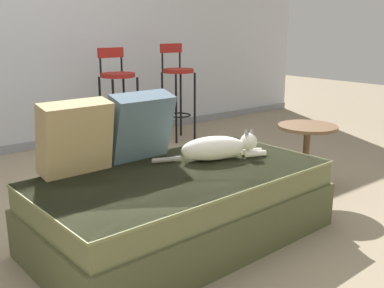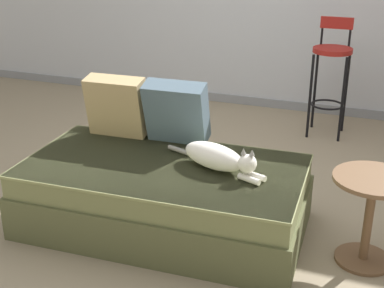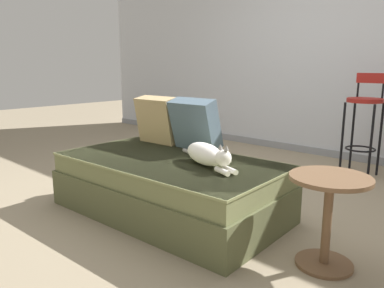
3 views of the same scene
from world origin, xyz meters
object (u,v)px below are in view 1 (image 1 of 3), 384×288
Objects in this scene: throw_pillow_middle at (139,126)px; bar_stool_near_window at (118,89)px; throw_pillow_corner at (75,138)px; side_table at (306,149)px; couch at (183,205)px; bar_stool_by_doorway at (178,82)px; cat at (218,148)px.

bar_stool_near_window is (0.79, 1.66, -0.01)m from throw_pillow_middle.
throw_pillow_corner is at bearing -177.69° from throw_pillow_middle.
throw_pillow_middle is 0.81× the size of side_table.
couch is 2.54m from bar_stool_by_doorway.
cat is 2.01m from bar_stool_near_window.
throw_pillow_corner is 2.59m from bar_stool_by_doorway.
bar_stool_by_doorway reaches higher than couch.
throw_pillow_corner is 0.98× the size of throw_pillow_middle.
couch is 2.19m from bar_stool_near_window.
bar_stool_near_window reaches higher than cat.
bar_stool_by_doorway reaches higher than bar_stool_near_window.
throw_pillow_middle reaches higher than couch.
cat is at bearing -38.09° from throw_pillow_middle.
throw_pillow_middle is (-0.06, 0.36, 0.42)m from couch.
bar_stool_by_doorway is at bearing 53.86° from couch.
couch is 0.73m from throw_pillow_corner.
side_table is at bearing -13.91° from throw_pillow_middle.
bar_stool_by_doorway is (1.97, 1.68, 0.01)m from throw_pillow_corner.
cat is (0.33, 0.06, 0.28)m from couch.
bar_stool_near_window is at bearing 54.05° from throw_pillow_corner.
throw_pillow_corner is at bearing -125.95° from bar_stool_near_window.
side_table is at bearing -76.19° from bar_stool_near_window.
bar_stool_by_doorway reaches higher than cat.
bar_stool_by_doorway is (1.48, 2.03, 0.43)m from couch.
bar_stool_near_window reaches higher than throw_pillow_corner.
throw_pillow_middle is at bearing -115.31° from bar_stool_near_window.
side_table is (1.70, -0.30, -0.29)m from throw_pillow_corner.
couch is 3.34× the size of side_table.
throw_pillow_corner is 1.75m from side_table.
cat is 1.34× the size of side_table.
side_table is (-0.27, -1.98, -0.30)m from bar_stool_by_doorway.
throw_pillow_middle is 0.51m from cat.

